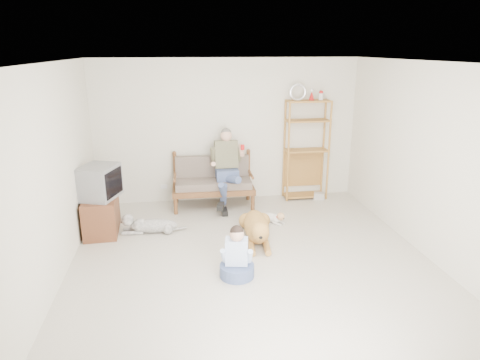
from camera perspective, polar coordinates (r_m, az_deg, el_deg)
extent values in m
plane|color=beige|center=(6.05, 1.70, -11.06)|extent=(5.50, 5.50, 0.00)
plane|color=white|center=(5.33, 1.96, 15.42)|extent=(5.50, 5.50, 0.00)
plane|color=beige|center=(8.19, -1.67, 6.55)|extent=(5.00, 0.00, 5.00)
plane|color=beige|center=(3.07, 11.34, -12.74)|extent=(5.00, 0.00, 5.00)
plane|color=beige|center=(5.66, -23.91, 0.17)|extent=(0.00, 5.50, 5.50)
plane|color=beige|center=(6.47, 24.18, 2.13)|extent=(0.00, 5.50, 5.50)
cube|color=brown|center=(7.98, -3.58, -1.18)|extent=(1.52, 0.74, 0.10)
cube|color=#736257|center=(7.95, -3.59, -0.39)|extent=(1.40, 0.64, 0.13)
cube|color=#736257|center=(8.11, -3.78, 1.70)|extent=(1.38, 0.16, 0.45)
cylinder|color=brown|center=(8.12, -3.84, 3.17)|extent=(1.40, 0.09, 0.05)
cylinder|color=brown|center=(7.74, -8.52, -3.51)|extent=(0.07, 0.07, 0.30)
cylinder|color=brown|center=(8.20, -8.66, 0.08)|extent=(0.07, 0.07, 0.95)
cylinder|color=brown|center=(7.86, 1.75, -3.01)|extent=(0.07, 0.07, 0.30)
cylinder|color=brown|center=(8.31, 1.03, 0.51)|extent=(0.07, 0.07, 0.95)
cube|color=#495586|center=(7.91, -1.75, 0.82)|extent=(0.40, 0.38, 0.20)
cube|color=#706C4E|center=(7.91, -1.86, 3.47)|extent=(0.42, 0.29, 0.53)
sphere|color=tan|center=(7.81, -1.86, 5.93)|extent=(0.21, 0.21, 0.21)
sphere|color=#605B55|center=(7.82, -1.88, 6.25)|extent=(0.19, 0.19, 0.19)
cylinder|color=red|center=(7.69, 0.34, 4.40)|extent=(0.07, 0.07, 0.09)
cube|color=#AA7135|center=(8.23, 9.13, 10.36)|extent=(0.82, 0.34, 0.03)
torus|color=silver|center=(8.15, 7.72, 11.52)|extent=(0.33, 0.05, 0.33)
cone|color=red|center=(8.24, 9.53, 11.01)|extent=(0.11, 0.11, 0.17)
cylinder|color=#AA7135|center=(8.14, 6.47, 3.61)|extent=(0.04, 0.04, 1.93)
cylinder|color=#AA7135|center=(8.43, 5.92, 4.11)|extent=(0.04, 0.04, 1.93)
cylinder|color=#AA7135|center=(8.38, 11.76, 3.75)|extent=(0.04, 0.04, 1.93)
cylinder|color=#AA7135|center=(8.67, 11.05, 4.24)|extent=(0.04, 0.04, 1.93)
cube|color=beige|center=(8.60, 10.51, -2.09)|extent=(0.24, 0.21, 0.13)
cube|color=brown|center=(7.26, -17.98, -4.36)|extent=(0.54, 0.92, 0.60)
cube|color=brown|center=(7.10, -20.16, -5.07)|extent=(0.04, 0.40, 0.50)
cube|color=brown|center=(7.51, -19.54, -3.81)|extent=(0.04, 0.40, 0.50)
cube|color=slate|center=(7.04, -18.29, -0.25)|extent=(0.67, 0.75, 0.52)
cube|color=black|center=(6.92, -16.49, -0.36)|extent=(0.19, 0.50, 0.41)
cube|color=silver|center=(8.38, -10.11, -0.88)|extent=(0.12, 0.02, 0.08)
ellipsoid|color=#C28A43|center=(6.81, 2.17, -6.11)|extent=(0.49, 1.11, 0.34)
sphere|color=#C28A43|center=(6.51, 2.43, -7.06)|extent=(0.34, 0.34, 0.34)
sphere|color=#C28A43|center=(6.20, 2.68, -6.84)|extent=(0.27, 0.27, 0.27)
ellipsoid|color=#C28A43|center=(6.10, 2.79, -7.53)|extent=(0.14, 0.20, 0.10)
cylinder|color=#C28A43|center=(7.35, 1.78, -5.17)|extent=(0.16, 0.43, 0.05)
ellipsoid|color=#C28A43|center=(6.22, 1.79, -6.77)|extent=(0.07, 0.09, 0.13)
ellipsoid|color=#C28A43|center=(6.23, 3.52, -6.72)|extent=(0.07, 0.09, 0.13)
ellipsoid|color=white|center=(7.09, -11.38, -5.99)|extent=(0.77, 0.30, 0.23)
sphere|color=white|center=(7.11, -13.21, -5.90)|extent=(0.23, 0.23, 0.23)
sphere|color=white|center=(7.11, -14.77, -5.19)|extent=(0.19, 0.19, 0.19)
ellipsoid|color=white|center=(7.13, -15.46, -5.34)|extent=(0.14, 0.09, 0.08)
cylinder|color=white|center=(7.08, -8.31, -6.44)|extent=(0.30, 0.12, 0.04)
ellipsoid|color=white|center=(7.17, -14.53, -4.98)|extent=(0.06, 0.05, 0.10)
ellipsoid|color=white|center=(7.04, -14.70, -5.40)|extent=(0.06, 0.05, 0.10)
ellipsoid|color=silver|center=(7.40, 4.14, -5.00)|extent=(0.37, 0.40, 0.15)
sphere|color=silver|center=(7.33, 4.84, -5.15)|extent=(0.15, 0.15, 0.15)
sphere|color=tan|center=(7.25, 5.44, -4.87)|extent=(0.13, 0.13, 0.13)
ellipsoid|color=tan|center=(7.23, 5.82, -5.09)|extent=(0.11, 0.11, 0.05)
cylinder|color=silver|center=(7.52, 3.01, -4.96)|extent=(0.14, 0.10, 0.02)
cone|color=tan|center=(7.21, 5.14, -4.65)|extent=(0.04, 0.04, 0.05)
cone|color=tan|center=(7.28, 5.59, -4.45)|extent=(0.04, 0.04, 0.05)
torus|color=red|center=(7.27, 5.32, -4.90)|extent=(0.13, 0.13, 0.02)
cylinder|color=#495586|center=(5.71, -0.42, -11.98)|extent=(0.45, 0.45, 0.16)
cube|color=silver|center=(5.60, -0.45, -9.49)|extent=(0.32, 0.24, 0.35)
sphere|color=tan|center=(5.48, -0.43, -7.28)|extent=(0.18, 0.18, 0.18)
sphere|color=black|center=(5.47, -0.44, -6.94)|extent=(0.17, 0.17, 0.17)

